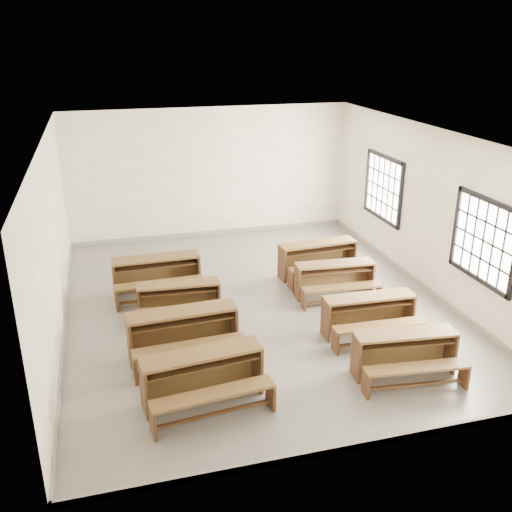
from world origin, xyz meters
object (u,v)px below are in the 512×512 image
object	(u,v)px
desk_set_1	(183,330)
desk_set_4	(405,351)
desk_set_6	(335,277)
desk_set_7	(318,257)
desk_set_2	(179,298)
desk_set_3	(157,273)
desk_set_0	(203,374)
desk_set_5	(369,313)

from	to	relation	value
desk_set_1	desk_set_4	size ratio (longest dim) A/B	1.10
desk_set_6	desk_set_7	bearing A→B (deg)	91.34
desk_set_2	desk_set_1	bearing A→B (deg)	-91.04
desk_set_3	desk_set_6	xyz separation A→B (m)	(3.33, -1.04, -0.04)
desk_set_0	desk_set_1	bearing A→B (deg)	87.27
desk_set_0	desk_set_7	size ratio (longest dim) A/B	1.04
desk_set_2	desk_set_5	xyz separation A→B (m)	(3.03, -1.47, 0.02)
desk_set_0	desk_set_5	world-z (taller)	desk_set_0
desk_set_6	desk_set_4	bearing A→B (deg)	-87.05
desk_set_4	desk_set_5	xyz separation A→B (m)	(0.03, 1.28, 0.01)
desk_set_4	desk_set_5	world-z (taller)	desk_set_5
desk_set_7	desk_set_3	bearing A→B (deg)	175.91
desk_set_2	desk_set_5	distance (m)	3.37
desk_set_1	desk_set_4	xyz separation A→B (m)	(3.11, -1.42, -0.05)
desk_set_4	desk_set_7	xyz separation A→B (m)	(0.12, 3.88, 0.03)
desk_set_4	desk_set_1	bearing A→B (deg)	161.63
desk_set_4	desk_set_6	bearing A→B (deg)	94.91
desk_set_1	desk_set_6	size ratio (longest dim) A/B	1.12
desk_set_4	desk_set_6	world-z (taller)	desk_set_4
desk_set_2	desk_set_6	bearing A→B (deg)	5.88
desk_set_1	desk_set_4	bearing A→B (deg)	-27.73
desk_set_0	desk_set_2	world-z (taller)	desk_set_0
desk_set_0	desk_set_4	xyz separation A→B (m)	(3.04, -0.13, -0.04)
desk_set_0	desk_set_4	bearing A→B (deg)	-8.68
desk_set_5	desk_set_1	bearing A→B (deg)	179.82
desk_set_1	desk_set_3	bearing A→B (deg)	90.35
desk_set_3	desk_set_6	bearing A→B (deg)	-18.54
desk_set_1	desk_set_2	size ratio (longest dim) A/B	1.16
desk_set_4	desk_set_3	bearing A→B (deg)	136.24
desk_set_6	desk_set_7	world-z (taller)	desk_set_7
desk_set_1	desk_set_5	world-z (taller)	desk_set_1
desk_set_2	desk_set_7	world-z (taller)	desk_set_7
desk_set_0	desk_set_6	world-z (taller)	desk_set_0
desk_set_1	desk_set_7	distance (m)	4.05
desk_set_7	desk_set_0	bearing A→B (deg)	-134.02
desk_set_4	desk_set_5	size ratio (longest dim) A/B	1.01
desk_set_3	desk_set_7	distance (m)	3.38
desk_set_0	desk_set_3	world-z (taller)	desk_set_3
desk_set_0	desk_set_4	world-z (taller)	desk_set_0
desk_set_2	desk_set_7	size ratio (longest dim) A/B	0.90
desk_set_5	desk_set_3	bearing A→B (deg)	144.13
desk_set_0	desk_set_5	bearing A→B (deg)	14.31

